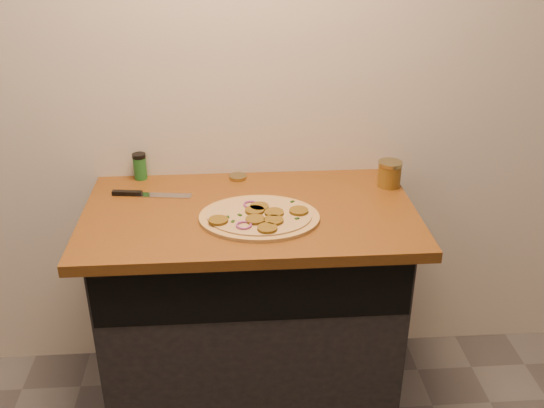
{
  "coord_description": "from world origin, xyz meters",
  "views": [
    {
      "loc": [
        -0.06,
        -0.54,
        1.89
      ],
      "look_at": [
        0.08,
        1.35,
        0.95
      ],
      "focal_mm": 40.0,
      "sensor_mm": 36.0,
      "label": 1
    }
  ],
  "objects": [
    {
      "name": "cabinet",
      "position": [
        0.0,
        1.45,
        0.43
      ],
      "size": [
        1.1,
        0.6,
        0.86
      ],
      "primitive_type": "cube",
      "color": "black",
      "rests_on": "ground"
    },
    {
      "name": "pizza",
      "position": [
        0.03,
        1.34,
        0.91
      ],
      "size": [
        0.45,
        0.45,
        0.03
      ],
      "color": "tan",
      "rests_on": "countertop"
    },
    {
      "name": "salsa_jar",
      "position": [
        0.55,
        1.58,
        0.95
      ],
      "size": [
        0.09,
        0.09,
        0.1
      ],
      "color": "#A62810",
      "rests_on": "countertop"
    },
    {
      "name": "flour_spill",
      "position": [
        0.12,
        1.33,
        0.9
      ],
      "size": [
        0.2,
        0.2,
        0.0
      ],
      "primitive_type": "cylinder",
      "rotation": [
        0.0,
        0.0,
        -0.38
      ],
      "color": "silver",
      "rests_on": "countertop"
    },
    {
      "name": "mason_jar_lid",
      "position": [
        -0.04,
        1.69,
        0.91
      ],
      "size": [
        0.09,
        0.09,
        0.01
      ],
      "primitive_type": "cylinder",
      "rotation": [
        0.0,
        0.0,
        0.28
      ],
      "color": "#958956",
      "rests_on": "countertop"
    },
    {
      "name": "room_shell",
      "position": [
        0.0,
        0.0,
        1.7
      ],
      "size": [
        4.02,
        3.52,
        2.71
      ],
      "color": "beige",
      "rests_on": "ground"
    },
    {
      "name": "chefs_knife",
      "position": [
        -0.39,
        1.56,
        0.91
      ],
      "size": [
        0.3,
        0.07,
        0.02
      ],
      "color": "#B7BAC1",
      "rests_on": "countertop"
    },
    {
      "name": "countertop",
      "position": [
        0.0,
        1.42,
        0.88
      ],
      "size": [
        1.2,
        0.7,
        0.04
      ],
      "primitive_type": "cube",
      "color": "brown",
      "rests_on": "cabinet"
    },
    {
      "name": "spice_shaker",
      "position": [
        -0.43,
        1.72,
        0.95
      ],
      "size": [
        0.05,
        0.05,
        0.11
      ],
      "color": "#1D5E24",
      "rests_on": "countertop"
    }
  ]
}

